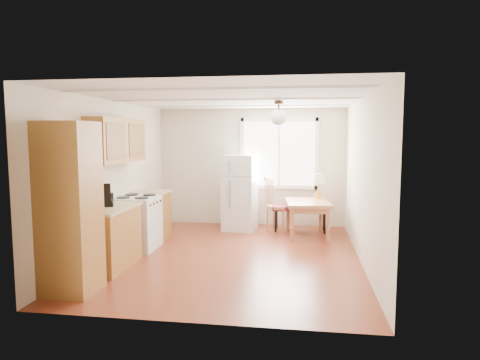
% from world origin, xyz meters
% --- Properties ---
extents(room_shell, '(4.60, 5.60, 2.62)m').
position_xyz_m(room_shell, '(0.00, 0.00, 1.25)').
color(room_shell, '#541E11').
rests_on(room_shell, ground).
extents(kitchen_run, '(0.65, 3.40, 2.20)m').
position_xyz_m(kitchen_run, '(-1.72, -0.63, 0.84)').
color(kitchen_run, brown).
rests_on(kitchen_run, ground).
extents(window_unit, '(1.64, 0.05, 1.51)m').
position_xyz_m(window_unit, '(0.60, 2.47, 1.55)').
color(window_unit, white).
rests_on(window_unit, room_shell).
extents(pendant_light, '(0.26, 0.26, 0.40)m').
position_xyz_m(pendant_light, '(0.70, 0.40, 2.24)').
color(pendant_light, black).
rests_on(pendant_light, room_shell).
extents(refrigerator, '(0.70, 0.70, 1.54)m').
position_xyz_m(refrigerator, '(-0.16, 1.94, 0.77)').
color(refrigerator, silver).
rests_on(refrigerator, ground).
extents(bench, '(1.19, 0.57, 0.53)m').
position_xyz_m(bench, '(1.07, 1.95, 0.47)').
color(bench, '#56141D').
rests_on(bench, ground).
extents(dining_table, '(0.92, 1.16, 0.67)m').
position_xyz_m(dining_table, '(1.20, 1.60, 0.57)').
color(dining_table, '#965A39').
rests_on(dining_table, ground).
extents(chair, '(0.53, 0.53, 1.11)m').
position_xyz_m(chair, '(0.53, 1.93, 0.64)').
color(chair, '#965A39').
rests_on(chair, ground).
extents(table_lamp, '(0.29, 0.29, 0.51)m').
position_xyz_m(table_lamp, '(1.41, 1.97, 1.04)').
color(table_lamp, gold).
rests_on(table_lamp, dining_table).
extents(coffee_maker, '(0.23, 0.27, 0.35)m').
position_xyz_m(coffee_maker, '(-1.72, -0.81, 1.03)').
color(coffee_maker, black).
rests_on(coffee_maker, kitchen_run).
extents(kettle, '(0.13, 0.13, 0.25)m').
position_xyz_m(kettle, '(-1.77, -0.71, 1.00)').
color(kettle, red).
rests_on(kettle, kitchen_run).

